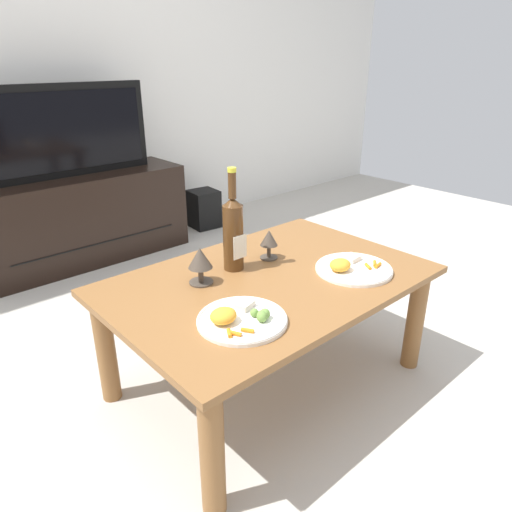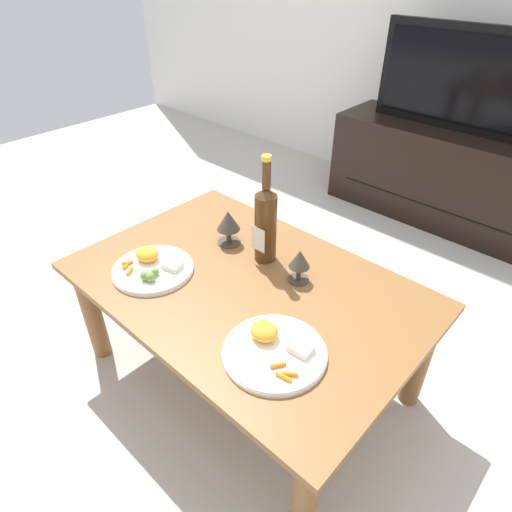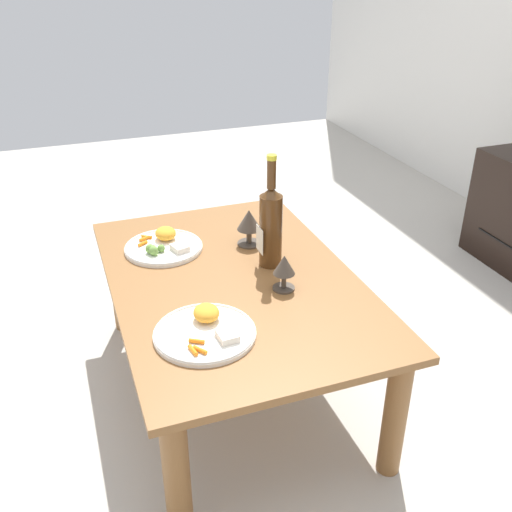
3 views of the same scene
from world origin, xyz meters
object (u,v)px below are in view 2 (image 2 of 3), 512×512
object	(u,v)px
dining_table	(246,300)
dinner_plate_right	(274,349)
tv_stand	(441,175)
goblet_left	(228,222)
wine_bottle	(266,222)
goblet_right	(300,261)
dinner_plate_left	(152,267)
tv_screen	(466,80)

from	to	relation	value
dining_table	dinner_plate_right	size ratio (longest dim) A/B	4.04
dinner_plate_right	dining_table	bearing A→B (deg)	148.23
tv_stand	goblet_left	xyz separation A→B (m)	(-0.19, -1.54, 0.27)
wine_bottle	goblet_right	xyz separation A→B (m)	(0.16, -0.02, -0.07)
dinner_plate_left	goblet_left	bearing A→B (deg)	77.27
tv_stand	goblet_right	distance (m)	1.57
dining_table	tv_stand	world-z (taller)	tv_stand
dining_table	wine_bottle	bearing A→B (deg)	107.21
wine_bottle	dinner_plate_right	bearing A→B (deg)	-44.97
dining_table	goblet_right	world-z (taller)	goblet_right
goblet_left	goblet_right	xyz separation A→B (m)	(0.33, 0.00, -0.01)
tv_stand	dinner_plate_left	xyz separation A→B (m)	(-0.26, -1.84, 0.20)
dinner_plate_right	tv_stand	bearing A→B (deg)	98.93
tv_stand	wine_bottle	distance (m)	1.56
dining_table	wine_bottle	world-z (taller)	wine_bottle
wine_bottle	goblet_left	xyz separation A→B (m)	(-0.16, -0.02, -0.06)
tv_stand	goblet_right	xyz separation A→B (m)	(0.14, -1.54, 0.26)
dining_table	dinner_plate_left	size ratio (longest dim) A/B	4.19
dining_table	wine_bottle	distance (m)	0.27
goblet_left	dinner_plate_left	bearing A→B (deg)	-102.73
wine_bottle	dining_table	bearing A→B (deg)	-72.79
dinner_plate_left	tv_stand	bearing A→B (deg)	81.98
dining_table	tv_screen	distance (m)	1.72
tv_stand	goblet_left	distance (m)	1.57
dining_table	dinner_plate_right	world-z (taller)	dinner_plate_right
dinner_plate_left	goblet_right	bearing A→B (deg)	36.98
tv_stand	dining_table	bearing A→B (deg)	-89.33
tv_screen	goblet_right	xyz separation A→B (m)	(0.14, -1.54, -0.27)
dinner_plate_left	dinner_plate_right	world-z (taller)	same
dining_table	goblet_right	distance (m)	0.23
dinner_plate_right	wine_bottle	bearing A→B (deg)	135.03
dining_table	wine_bottle	size ratio (longest dim) A/B	3.00
tv_screen	wine_bottle	size ratio (longest dim) A/B	2.44
tv_stand	goblet_left	bearing A→B (deg)	-97.09
tv_stand	goblet_left	world-z (taller)	goblet_left
dining_table	goblet_left	bearing A→B (deg)	148.44
goblet_left	goblet_right	bearing A→B (deg)	0.00
goblet_left	dinner_plate_right	xyz separation A→B (m)	(0.48, -0.30, -0.08)
tv_stand	wine_bottle	bearing A→B (deg)	-90.99
tv_screen	dinner_plate_left	size ratio (longest dim) A/B	3.41
wine_bottle	goblet_left	bearing A→B (deg)	-173.65
tv_screen	dinner_plate_left	world-z (taller)	tv_screen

